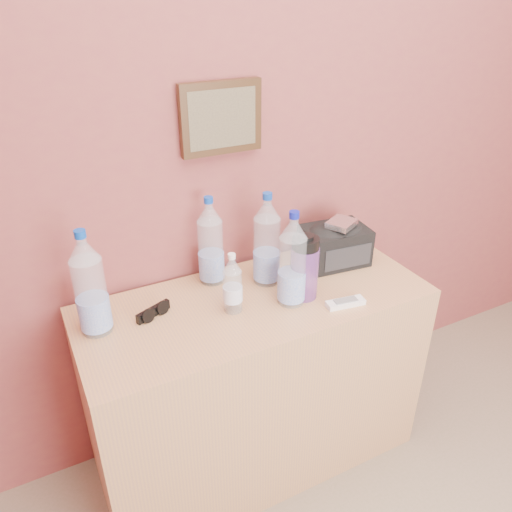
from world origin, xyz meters
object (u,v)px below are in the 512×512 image
(pet_large_b, at_px, (211,245))
(ac_remote, at_px, (345,303))
(pet_large_d, at_px, (292,264))
(foil_packet, at_px, (342,223))
(pet_large_c, at_px, (267,244))
(dresser, at_px, (256,382))
(toiletry_bag, at_px, (335,243))
(pet_large_a, at_px, (90,289))
(sunglasses, at_px, (153,312))
(pet_small, at_px, (232,286))
(nalgene_bottle, at_px, (304,267))

(pet_large_b, height_order, ac_remote, pet_large_b)
(pet_large_d, distance_m, ac_remote, 0.24)
(ac_remote, height_order, foil_packet, foil_packet)
(pet_large_c, xyz_separation_m, foil_packet, (0.32, -0.02, 0.02))
(dresser, height_order, toiletry_bag, toiletry_bag)
(pet_large_c, bearing_deg, foil_packet, -3.66)
(pet_large_a, relative_size, toiletry_bag, 1.45)
(pet_large_b, height_order, sunglasses, pet_large_b)
(pet_small, bearing_deg, foil_packet, 10.74)
(dresser, distance_m, pet_large_a, 0.79)
(pet_large_a, height_order, sunglasses, pet_large_a)
(pet_large_d, bearing_deg, pet_small, 167.50)
(pet_large_a, height_order, pet_large_d, pet_large_a)
(nalgene_bottle, xyz_separation_m, sunglasses, (-0.53, 0.13, -0.10))
(pet_large_b, xyz_separation_m, pet_large_d, (0.20, -0.26, 0.00))
(pet_large_a, height_order, nalgene_bottle, pet_large_a)
(pet_large_d, xyz_separation_m, toiletry_bag, (0.30, 0.17, -0.07))
(pet_large_c, height_order, ac_remote, pet_large_c)
(pet_large_a, xyz_separation_m, ac_remote, (0.82, -0.26, -0.15))
(ac_remote, bearing_deg, foil_packet, 68.19)
(dresser, distance_m, pet_large_d, 0.57)
(pet_small, distance_m, toiletry_bag, 0.53)
(pet_large_b, bearing_deg, pet_small, -93.36)
(pet_large_c, xyz_separation_m, nalgene_bottle, (0.07, -0.15, -0.04))
(pet_large_a, xyz_separation_m, pet_large_b, (0.46, 0.12, -0.01))
(pet_small, bearing_deg, dresser, 13.51)
(pet_large_a, relative_size, pet_small, 1.64)
(pet_large_a, distance_m, nalgene_bottle, 0.73)
(pet_large_c, height_order, pet_large_d, pet_large_c)
(pet_large_b, distance_m, sunglasses, 0.33)
(dresser, height_order, ac_remote, ac_remote)
(pet_large_b, bearing_deg, foil_packet, -13.43)
(dresser, relative_size, pet_large_a, 3.50)
(pet_large_a, height_order, pet_large_c, pet_large_a)
(dresser, distance_m, pet_large_c, 0.58)
(pet_large_c, xyz_separation_m, sunglasses, (-0.46, -0.03, -0.14))
(pet_large_c, distance_m, foil_packet, 0.32)
(dresser, bearing_deg, pet_large_c, 44.79)
(nalgene_bottle, xyz_separation_m, foil_packet, (0.25, 0.13, 0.06))
(pet_small, bearing_deg, pet_large_b, 86.64)
(pet_small, relative_size, nalgene_bottle, 0.90)
(pet_large_b, relative_size, foil_packet, 3.14)
(pet_large_a, distance_m, ac_remote, 0.87)
(pet_large_d, distance_m, nalgene_bottle, 0.07)
(ac_remote, xyz_separation_m, foil_packet, (0.15, 0.25, 0.17))
(pet_large_b, height_order, pet_large_c, pet_large_c)
(dresser, bearing_deg, pet_small, -166.49)
(sunglasses, bearing_deg, pet_small, -42.04)
(pet_large_d, xyz_separation_m, ac_remote, (0.16, -0.11, -0.15))
(sunglasses, bearing_deg, pet_large_b, 2.48)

